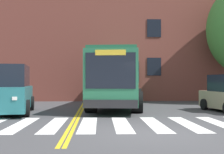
{
  "coord_description": "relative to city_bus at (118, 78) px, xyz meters",
  "views": [
    {
      "loc": [
        -1.74,
        -9.34,
        1.59
      ],
      "look_at": [
        -0.83,
        8.47,
        1.81
      ],
      "focal_mm": 50.0,
      "sensor_mm": 36.0,
      "label": 1
    }
  ],
  "objects": [
    {
      "name": "ground_plane",
      "position": [
        0.41,
        -9.44,
        -1.75
      ],
      "size": [
        120.0,
        120.0,
        0.0
      ],
      "primitive_type": "plane",
      "color": "#424244"
    },
    {
      "name": "crosswalk",
      "position": [
        0.82,
        -7.43,
        -1.74
      ],
      "size": [
        15.27,
        4.41,
        0.01
      ],
      "color": "white",
      "rests_on": "ground"
    },
    {
      "name": "lane_line_yellow_inner",
      "position": [
        -2.24,
        6.57,
        -1.75
      ],
      "size": [
        0.12,
        36.0,
        0.01
      ],
      "primitive_type": "cube",
      "color": "gold",
      "rests_on": "ground"
    },
    {
      "name": "lane_line_yellow_outer",
      "position": [
        -2.08,
        6.57,
        -1.75
      ],
      "size": [
        0.12,
        36.0,
        0.01
      ],
      "primitive_type": "cube",
      "color": "gold",
      "rests_on": "ground"
    },
    {
      "name": "city_bus",
      "position": [
        0.0,
        0.0,
        0.0
      ],
      "size": [
        3.84,
        11.13,
        3.19
      ],
      "color": "#28704C",
      "rests_on": "ground"
    },
    {
      "name": "car_teal_near_lane",
      "position": [
        -5.59,
        -3.42,
        -0.64
      ],
      "size": [
        2.75,
        5.26,
        2.34
      ],
      "color": "#236B70",
      "rests_on": "ground"
    },
    {
      "name": "car_white_behind_bus",
      "position": [
        -1.01,
        9.0,
        -0.89
      ],
      "size": [
        2.27,
        4.49,
        1.91
      ],
      "color": "white",
      "rests_on": "ground"
    },
    {
      "name": "building_facade",
      "position": [
        3.22,
        10.18,
        3.67
      ],
      "size": [
        38.55,
        9.54,
        10.83
      ],
      "color": "brown",
      "rests_on": "ground"
    }
  ]
}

